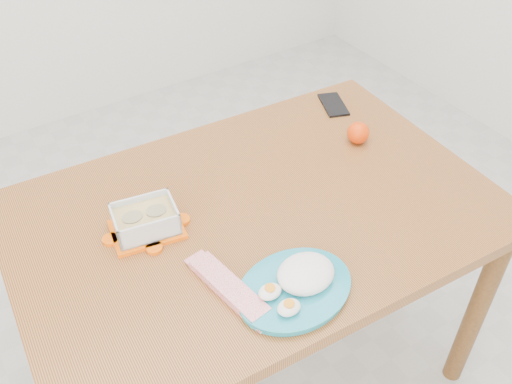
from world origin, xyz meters
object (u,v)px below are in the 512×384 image
orange_fruit (358,133)px  rice_plate (298,282)px  dining_table (256,233)px  smartphone (333,105)px  food_container (145,220)px

orange_fruit → rice_plate: (-0.49, -0.37, -0.01)m
dining_table → smartphone: size_ratio=9.46×
food_container → orange_fruit: 0.70m
food_container → smartphone: (0.77, 0.21, -0.03)m
dining_table → food_container: 0.32m
rice_plate → smartphone: bearing=40.5°
rice_plate → orange_fruit: bearing=32.0°
orange_fruit → smartphone: orange_fruit is taller
dining_table → orange_fruit: size_ratio=19.61×
dining_table → food_container: food_container is taller
rice_plate → dining_table: bearing=71.6°
dining_table → orange_fruit: bearing=14.8°
food_container → orange_fruit: size_ratio=2.95×
orange_fruit → smartphone: 0.21m
food_container → rice_plate: (0.21, -0.36, -0.01)m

